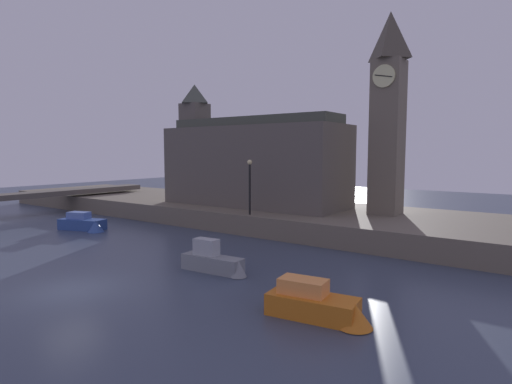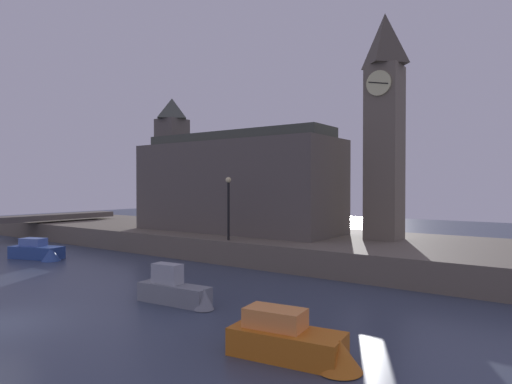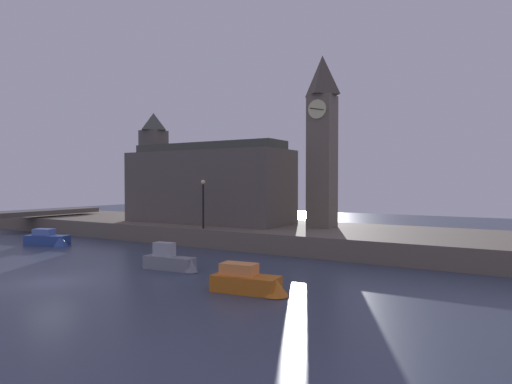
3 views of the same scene
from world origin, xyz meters
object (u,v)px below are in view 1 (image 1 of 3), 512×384
at_px(boat_cruiser_grey, 215,261).
at_px(boat_patrol_orange, 320,305).
at_px(streetlamp, 250,181).
at_px(parliament_hall, 249,162).
at_px(clock_tower, 388,111).
at_px(boat_tour_blue, 85,223).

xyz_separation_m(boat_cruiser_grey, boat_patrol_orange, (7.10, -2.29, -0.04)).
bearing_deg(streetlamp, parliament_hall, 127.01).
distance_m(clock_tower, boat_cruiser_grey, 17.57).
bearing_deg(streetlamp, clock_tower, 37.69).
relative_size(clock_tower, parliament_hall, 0.90).
relative_size(boat_cruiser_grey, boat_tour_blue, 0.85).
relative_size(parliament_hall, boat_tour_blue, 3.58).
distance_m(streetlamp, boat_patrol_orange, 16.36).
bearing_deg(clock_tower, boat_patrol_orange, -78.42).
bearing_deg(boat_patrol_orange, boat_cruiser_grey, 162.09).
relative_size(parliament_hall, boat_cruiser_grey, 4.20).
bearing_deg(parliament_hall, streetlamp, -52.99).
xyz_separation_m(clock_tower, parliament_hall, (-11.58, -1.33, -3.81)).
height_order(parliament_hall, boat_patrol_orange, parliament_hall).
relative_size(boat_cruiser_grey, boat_patrol_orange, 0.94).
bearing_deg(boat_cruiser_grey, boat_tour_blue, 170.27).
relative_size(parliament_hall, boat_patrol_orange, 3.95).
bearing_deg(boat_tour_blue, clock_tower, 32.10).
distance_m(clock_tower, boat_tour_blue, 24.55).
relative_size(clock_tower, boat_patrol_orange, 3.55).
bearing_deg(streetlamp, boat_tour_blue, -152.20).
xyz_separation_m(parliament_hall, streetlamp, (3.63, -4.81, -1.24)).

